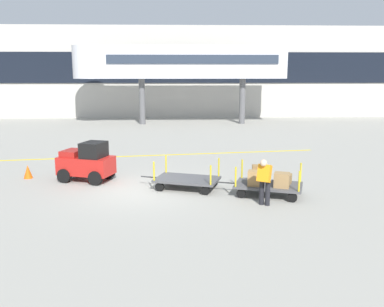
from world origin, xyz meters
The scene contains 9 objects.
ground_plane centered at (0.00, 0.00, 0.00)m, with size 120.00×120.00×0.00m, color #9E9B91.
apron_lead_line centered at (-1.18, 6.42, 0.00)m, with size 20.29×0.20×0.01m, color yellow.
terminal_building centered at (0.00, 25.98, 4.23)m, with size 59.38×2.51×8.44m.
jet_bridge centered at (1.05, 19.99, 4.98)m, with size 17.16×3.00×6.33m.
baggage_tug centered at (-2.19, 1.53, 0.75)m, with size 2.34×1.77×1.58m.
baggage_cart_lead centered at (1.76, 0.20, 0.35)m, with size 3.07×2.06×1.10m.
baggage_cart_middle centered at (4.60, -0.76, 0.50)m, with size 3.07×2.06×1.10m.
baggage_handler centered at (4.21, -1.91, 0.87)m, with size 0.56×0.56×1.56m.
safety_cone_near centered at (-4.70, 2.03, 0.28)m, with size 0.36×0.36×0.55m, color #EA590F.
Camera 1 is at (1.36, -14.99, 4.30)m, focal length 39.47 mm.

